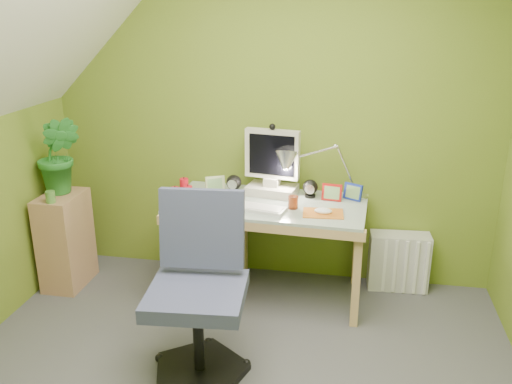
% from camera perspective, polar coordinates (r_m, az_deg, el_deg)
% --- Properties ---
extents(wall_back, '(3.20, 0.01, 2.40)m').
position_cam_1_polar(wall_back, '(3.87, 1.63, 7.80)').
color(wall_back, olive).
rests_on(wall_back, floor).
extents(desk, '(1.34, 0.72, 0.70)m').
position_cam_1_polar(desk, '(3.78, 1.21, -6.08)').
color(desk, tan).
rests_on(desk, floor).
extents(monitor, '(0.42, 0.28, 0.54)m').
position_cam_1_polar(monitor, '(3.73, 1.73, 3.72)').
color(monitor, beige).
rests_on(monitor, desk).
extents(speaker_left, '(0.13, 0.13, 0.13)m').
position_cam_1_polar(speaker_left, '(3.82, -2.36, 0.89)').
color(speaker_left, black).
rests_on(speaker_left, desk).
extents(speaker_right, '(0.12, 0.12, 0.13)m').
position_cam_1_polar(speaker_right, '(3.74, 5.74, 0.38)').
color(speaker_right, black).
rests_on(speaker_right, desk).
extents(keyboard, '(0.46, 0.23, 0.02)m').
position_cam_1_polar(keyboard, '(3.52, -0.40, -1.63)').
color(keyboard, silver).
rests_on(keyboard, desk).
extents(mousepad, '(0.27, 0.20, 0.01)m').
position_cam_1_polar(mousepad, '(3.47, 7.07, -2.23)').
color(mousepad, '#C1681E').
rests_on(mousepad, desk).
extents(mouse, '(0.12, 0.09, 0.04)m').
position_cam_1_polar(mouse, '(3.47, 7.08, -1.98)').
color(mouse, white).
rests_on(mouse, mousepad).
extents(amber_tumbler, '(0.08, 0.08, 0.08)m').
position_cam_1_polar(amber_tumbler, '(3.53, 3.93, -1.09)').
color(amber_tumbler, '#9C3B16').
rests_on(amber_tumbler, desk).
extents(candle_cluster, '(0.16, 0.15, 0.12)m').
position_cam_1_polar(candle_cluster, '(3.77, -7.76, 0.37)').
color(candle_cluster, red).
rests_on(candle_cluster, desk).
extents(photo_frame_red, '(0.14, 0.04, 0.11)m').
position_cam_1_polar(photo_frame_red, '(3.70, 7.99, -0.04)').
color(photo_frame_red, '#AB1412').
rests_on(photo_frame_red, desk).
extents(photo_frame_blue, '(0.13, 0.08, 0.11)m').
position_cam_1_polar(photo_frame_blue, '(3.73, 10.17, 0.03)').
color(photo_frame_blue, navy).
rests_on(photo_frame_blue, desk).
extents(photo_frame_green, '(0.13, 0.08, 0.12)m').
position_cam_1_polar(photo_frame_green, '(3.83, -4.32, 0.81)').
color(photo_frame_green, '#ACB97F').
rests_on(photo_frame_green, desk).
extents(desk_lamp, '(0.55, 0.31, 0.56)m').
position_cam_1_polar(desk_lamp, '(3.69, 8.66, 3.49)').
color(desk_lamp, silver).
rests_on(desk_lamp, desk).
extents(side_ledge, '(0.26, 0.40, 0.69)m').
position_cam_1_polar(side_ledge, '(4.16, -19.40, -4.81)').
color(side_ledge, '#AD7A5B').
rests_on(side_ledge, floor).
extents(potted_plant, '(0.34, 0.29, 0.55)m').
position_cam_1_polar(potted_plant, '(4.01, -20.03, 3.67)').
color(potted_plant, '#28792B').
rests_on(potted_plant, side_ledge).
extents(green_cup, '(0.08, 0.08, 0.08)m').
position_cam_1_polar(green_cup, '(3.90, -20.82, -0.48)').
color(green_cup, '#518738').
rests_on(green_cup, side_ledge).
extents(task_chair, '(0.63, 0.63, 1.05)m').
position_cam_1_polar(task_chair, '(2.93, -6.28, -10.33)').
color(task_chair, '#3A3F5F').
rests_on(task_chair, floor).
extents(radiator, '(0.43, 0.19, 0.42)m').
position_cam_1_polar(radiator, '(4.06, 14.77, -7.07)').
color(radiator, beige).
rests_on(radiator, floor).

